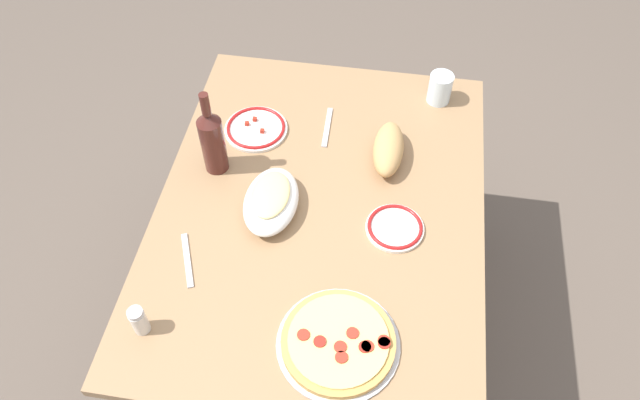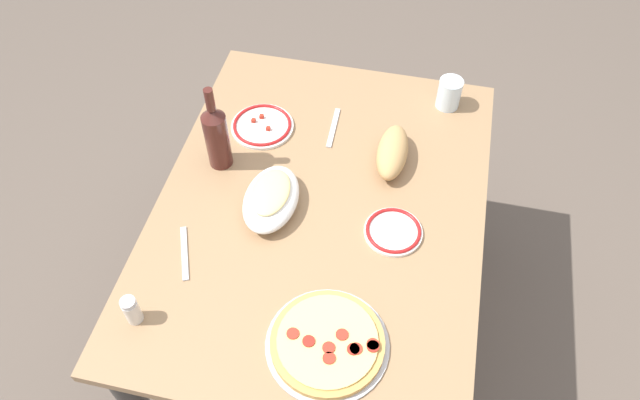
# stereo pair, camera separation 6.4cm
# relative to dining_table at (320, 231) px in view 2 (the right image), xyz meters

# --- Properties ---
(ground_plane) EXTENTS (8.00, 8.00, 0.00)m
(ground_plane) POSITION_rel_dining_table_xyz_m (0.00, 0.00, -0.60)
(ground_plane) COLOR brown
(ground_plane) RESTS_ON ground
(dining_table) EXTENTS (1.22, 0.92, 0.72)m
(dining_table) POSITION_rel_dining_table_xyz_m (0.00, 0.00, 0.00)
(dining_table) COLOR #93704C
(dining_table) RESTS_ON ground
(pepperoni_pizza) EXTENTS (0.30, 0.30, 0.03)m
(pepperoni_pizza) POSITION_rel_dining_table_xyz_m (0.41, 0.11, 0.13)
(pepperoni_pizza) COLOR #B7B7BC
(pepperoni_pizza) RESTS_ON dining_table
(baked_pasta_dish) EXTENTS (0.24, 0.15, 0.08)m
(baked_pasta_dish) POSITION_rel_dining_table_xyz_m (0.03, -0.13, 0.16)
(baked_pasta_dish) COLOR white
(baked_pasta_dish) RESTS_ON dining_table
(wine_bottle) EXTENTS (0.07, 0.07, 0.28)m
(wine_bottle) POSITION_rel_dining_table_xyz_m (-0.10, -0.32, 0.23)
(wine_bottle) COLOR #471E19
(wine_bottle) RESTS_ON dining_table
(water_glass) EXTENTS (0.08, 0.08, 0.10)m
(water_glass) POSITION_rel_dining_table_xyz_m (-0.49, 0.31, 0.17)
(water_glass) COLOR silver
(water_glass) RESTS_ON dining_table
(side_plate_near) EXTENTS (0.16, 0.16, 0.02)m
(side_plate_near) POSITION_rel_dining_table_xyz_m (0.05, 0.21, 0.13)
(side_plate_near) COLOR white
(side_plate_near) RESTS_ON dining_table
(side_plate_far) EXTENTS (0.20, 0.20, 0.02)m
(side_plate_far) POSITION_rel_dining_table_xyz_m (-0.27, -0.24, 0.13)
(side_plate_far) COLOR white
(side_plate_far) RESTS_ON dining_table
(bread_loaf) EXTENTS (0.21, 0.09, 0.08)m
(bread_loaf) POSITION_rel_dining_table_xyz_m (-0.21, 0.17, 0.16)
(bread_loaf) COLOR tan
(bread_loaf) RESTS_ON dining_table
(spice_shaker) EXTENTS (0.04, 0.04, 0.09)m
(spice_shaker) POSITION_rel_dining_table_xyz_m (0.44, -0.37, 0.16)
(spice_shaker) COLOR silver
(spice_shaker) RESTS_ON dining_table
(fork_left) EXTENTS (0.16, 0.08, 0.00)m
(fork_left) POSITION_rel_dining_table_xyz_m (0.23, -0.32, 0.12)
(fork_left) COLOR #B7B7BC
(fork_left) RESTS_ON dining_table
(fork_right) EXTENTS (0.17, 0.02, 0.00)m
(fork_right) POSITION_rel_dining_table_xyz_m (-0.31, -0.03, 0.12)
(fork_right) COLOR #B7B7BC
(fork_right) RESTS_ON dining_table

